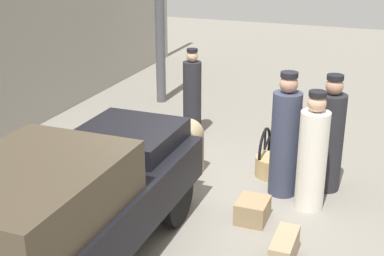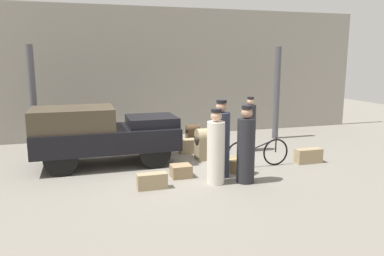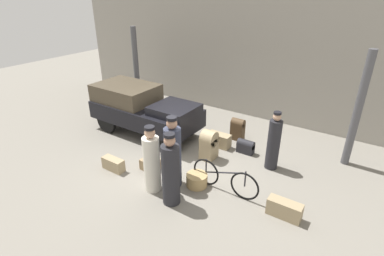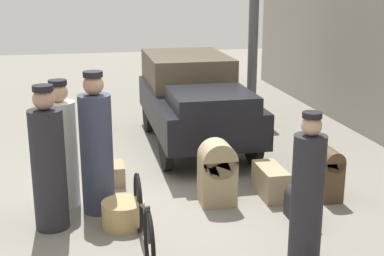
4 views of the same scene
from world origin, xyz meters
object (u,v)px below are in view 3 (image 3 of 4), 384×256
at_px(truck, 142,107).
at_px(porter_with_bicycle, 173,155).
at_px(bicycle, 225,179).
at_px(porter_standing_middle, 171,172).
at_px(wicker_basket, 197,180).
at_px(porter_carrying_trunk, 274,143).
at_px(suitcase_black_upright, 238,128).
at_px(porter_lifting_near_truck, 152,162).
at_px(suitcase_tan_flat, 284,209).
at_px(trunk_umber_medium, 113,164).
at_px(trunk_wicker_pale, 246,146).
at_px(trunk_large_brown, 151,164).
at_px(suitcase_small_leather, 219,140).
at_px(trunk_barrel_dark, 209,144).

height_order(truck, porter_with_bicycle, porter_with_bicycle).
distance_m(bicycle, porter_standing_middle, 1.37).
relative_size(wicker_basket, porter_carrying_trunk, 0.32).
relative_size(porter_carrying_trunk, suitcase_black_upright, 2.29).
height_order(porter_lifting_near_truck, suitcase_tan_flat, porter_lifting_near_truck).
bearing_deg(suitcase_black_upright, suitcase_tan_flat, -47.87).
distance_m(porter_lifting_near_truck, trunk_umber_medium, 1.55).
bearing_deg(truck, porter_carrying_trunk, 3.70).
relative_size(truck, trunk_wicker_pale, 7.42).
distance_m(porter_standing_middle, trunk_large_brown, 1.64).
bearing_deg(porter_with_bicycle, suitcase_black_upright, 85.52).
bearing_deg(trunk_large_brown, porter_with_bicycle, -12.26).
xyz_separation_m(wicker_basket, porter_carrying_trunk, (1.22, 1.81, 0.59)).
relative_size(suitcase_black_upright, trunk_large_brown, 1.52).
bearing_deg(truck, trunk_wicker_pale, 10.23).
bearing_deg(truck, wicker_basket, -25.85).
height_order(bicycle, trunk_umber_medium, bicycle).
xyz_separation_m(porter_with_bicycle, suitcase_small_leather, (-0.02, 2.34, -0.63)).
height_order(porter_lifting_near_truck, trunk_barrel_dark, porter_lifting_near_truck).
bearing_deg(porter_with_bicycle, porter_standing_middle, -56.65).
relative_size(suitcase_black_upright, trunk_barrel_dark, 0.82).
distance_m(wicker_basket, trunk_large_brown, 1.44).
distance_m(suitcase_tan_flat, trunk_large_brown, 3.59).
height_order(bicycle, porter_standing_middle, porter_standing_middle).
bearing_deg(trunk_barrel_dark, bicycle, -45.22).
bearing_deg(suitcase_small_leather, porter_with_bicycle, -89.44).
relative_size(suitcase_black_upright, suitcase_tan_flat, 0.98).
relative_size(porter_standing_middle, suitcase_small_leather, 2.45).
bearing_deg(suitcase_tan_flat, porter_carrying_trunk, 118.62).
relative_size(porter_with_bicycle, suitcase_black_upright, 2.56).
bearing_deg(trunk_umber_medium, porter_carrying_trunk, 35.58).
xyz_separation_m(truck, bicycle, (3.83, -1.36, -0.51)).
bearing_deg(truck, porter_standing_middle, -38.18).
xyz_separation_m(truck, trunk_large_brown, (1.72, -1.60, -0.73)).
xyz_separation_m(truck, trunk_umber_medium, (0.92, -2.19, -0.71)).
height_order(porter_with_bicycle, porter_standing_middle, porter_with_bicycle).
distance_m(porter_with_bicycle, trunk_barrel_dark, 1.60).
height_order(wicker_basket, suitcase_small_leather, suitcase_small_leather).
height_order(suitcase_small_leather, trunk_barrel_dark, trunk_barrel_dark).
bearing_deg(suitcase_small_leather, suitcase_tan_flat, -35.97).
height_order(porter_with_bicycle, trunk_barrel_dark, porter_with_bicycle).
height_order(porter_with_bicycle, suitcase_small_leather, porter_with_bicycle).
height_order(truck, trunk_barrel_dark, truck).
xyz_separation_m(wicker_basket, trunk_barrel_dark, (-0.43, 1.28, 0.29)).
bearing_deg(porter_carrying_trunk, suitcase_small_leather, 171.84).
bearing_deg(porter_standing_middle, trunk_umber_medium, 175.10).
relative_size(porter_standing_middle, trunk_barrel_dark, 2.02).
bearing_deg(suitcase_small_leather, porter_standing_middle, -82.20).
bearing_deg(wicker_basket, trunk_large_brown, -177.10).
distance_m(truck, trunk_barrel_dark, 2.77).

